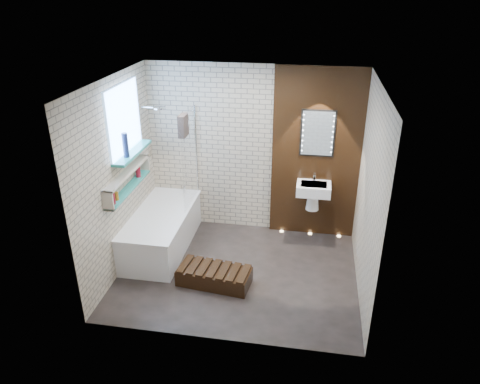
% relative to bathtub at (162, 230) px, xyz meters
% --- Properties ---
extents(ground, '(3.20, 3.20, 0.00)m').
position_rel_bathtub_xyz_m(ground, '(1.22, -0.45, -0.29)').
color(ground, black).
rests_on(ground, ground).
extents(room_shell, '(3.24, 3.20, 2.60)m').
position_rel_bathtub_xyz_m(room_shell, '(1.22, -0.45, 1.01)').
color(room_shell, '#B8AA92').
rests_on(room_shell, ground).
extents(walnut_panel, '(1.30, 0.06, 2.60)m').
position_rel_bathtub_xyz_m(walnut_panel, '(2.17, 0.82, 1.01)').
color(walnut_panel, black).
rests_on(walnut_panel, ground).
extents(clerestory_window, '(0.18, 1.00, 0.94)m').
position_rel_bathtub_xyz_m(clerestory_window, '(-0.34, -0.10, 1.61)').
color(clerestory_window, '#7FADE0').
rests_on(clerestory_window, room_shell).
extents(display_niche, '(0.14, 1.30, 0.26)m').
position_rel_bathtub_xyz_m(display_niche, '(-0.31, -0.30, 0.91)').
color(display_niche, teal).
rests_on(display_niche, room_shell).
extents(bathtub, '(0.79, 1.74, 0.70)m').
position_rel_bathtub_xyz_m(bathtub, '(0.00, 0.00, 0.00)').
color(bathtub, white).
rests_on(bathtub, ground).
extents(bath_screen, '(0.01, 0.78, 1.40)m').
position_rel_bathtub_xyz_m(bath_screen, '(0.35, 0.44, 0.99)').
color(bath_screen, white).
rests_on(bath_screen, bathtub).
extents(towel, '(0.09, 0.23, 0.30)m').
position_rel_bathtub_xyz_m(towel, '(0.35, 0.20, 1.56)').
color(towel, black).
rests_on(towel, bath_screen).
extents(shower_head, '(0.18, 0.18, 0.02)m').
position_rel_bathtub_xyz_m(shower_head, '(-0.08, 0.50, 1.71)').
color(shower_head, silver).
rests_on(shower_head, room_shell).
extents(washbasin, '(0.50, 0.36, 0.58)m').
position_rel_bathtub_xyz_m(washbasin, '(2.17, 0.62, 0.50)').
color(washbasin, white).
rests_on(washbasin, walnut_panel).
extents(led_mirror, '(0.50, 0.02, 0.70)m').
position_rel_bathtub_xyz_m(led_mirror, '(2.17, 0.78, 1.36)').
color(led_mirror, black).
rests_on(led_mirror, walnut_panel).
extents(walnut_step, '(0.99, 0.53, 0.21)m').
position_rel_bathtub_xyz_m(walnut_step, '(0.96, -0.75, -0.19)').
color(walnut_step, black).
rests_on(walnut_step, ground).
extents(niche_bottles, '(0.07, 0.93, 0.17)m').
position_rel_bathtub_xyz_m(niche_bottles, '(-0.31, -0.39, 0.88)').
color(niche_bottles, maroon).
rests_on(niche_bottles, display_niche).
extents(sill_vases, '(0.08, 0.08, 0.32)m').
position_rel_bathtub_xyz_m(sill_vases, '(-0.28, -0.32, 1.42)').
color(sill_vases, '#161F3E').
rests_on(sill_vases, clerestory_window).
extents(floor_uplights, '(0.96, 0.06, 0.01)m').
position_rel_bathtub_xyz_m(floor_uplights, '(2.17, 0.75, -0.29)').
color(floor_uplights, '#FFD899').
rests_on(floor_uplights, ground).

